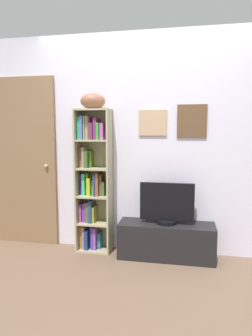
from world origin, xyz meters
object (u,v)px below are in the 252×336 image
object	(u,v)px
bookshelf	(92,183)
door	(22,162)
tv_stand	(166,241)
football	(93,101)
television	(167,204)

from	to	relation	value
bookshelf	door	xyz separation A→B (m)	(-0.92, 0.07, 0.22)
tv_stand	door	distance (m)	1.98
football	door	bearing A→B (deg)	174.00
bookshelf	door	distance (m)	0.95
football	tv_stand	xyz separation A→B (m)	(0.84, -0.05, -1.53)
tv_stand	football	bearing A→B (deg)	176.32
bookshelf	tv_stand	world-z (taller)	bookshelf
bookshelf	television	bearing A→B (deg)	-5.24
bookshelf	tv_stand	size ratio (longest dim) A/B	1.57
bookshelf	tv_stand	distance (m)	1.06
football	bookshelf	bearing A→B (deg)	135.81
television	bookshelf	bearing A→B (deg)	174.76
bookshelf	television	distance (m)	0.89
door	bookshelf	bearing A→B (deg)	-4.54
football	tv_stand	bearing A→B (deg)	-3.68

